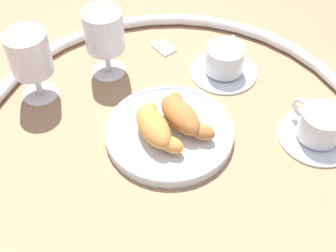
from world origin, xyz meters
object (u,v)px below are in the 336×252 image
object	(u,v)px
croissant_large	(155,127)
juice_glass_left	(104,34)
coffee_cup_far	(225,62)
sugar_packet	(164,47)
croissant_small	(184,116)
coffee_cup_near	(319,127)
juice_glass_right	(30,57)
pastry_plate	(168,133)

from	to	relation	value
croissant_large	juice_glass_left	size ratio (longest dim) A/B	0.87
coffee_cup_far	sugar_packet	bearing A→B (deg)	-176.35
croissant_small	coffee_cup_far	xyz separation A→B (m)	(-0.03, 0.18, -0.01)
croissant_small	coffee_cup_near	size ratio (longest dim) A/B	0.94
juice_glass_left	juice_glass_right	world-z (taller)	same
coffee_cup_near	coffee_cup_far	world-z (taller)	same
sugar_packet	juice_glass_right	bearing A→B (deg)	-97.27
croissant_large	coffee_cup_far	world-z (taller)	croissant_large
croissant_large	juice_glass_right	bearing A→B (deg)	-172.32
croissant_small	coffee_cup_far	distance (m)	0.18
pastry_plate	juice_glass_right	world-z (taller)	juice_glass_right
sugar_packet	pastry_plate	bearing A→B (deg)	-36.17
coffee_cup_far	sugar_packet	xyz separation A→B (m)	(-0.14, -0.01, -0.02)
croissant_large	croissant_small	size ratio (longest dim) A/B	0.96
sugar_packet	juice_glass_left	bearing A→B (deg)	-94.62
pastry_plate	coffee_cup_far	xyz separation A→B (m)	(-0.01, 0.21, 0.02)
pastry_plate	juice_glass_right	xyz separation A→B (m)	(-0.26, -0.06, 0.08)
croissant_small	coffee_cup_near	bearing A→B (deg)	32.78
sugar_packet	coffee_cup_near	bearing A→B (deg)	8.79
croissant_small	juice_glass_left	bearing A→B (deg)	167.97
croissant_large	juice_glass_left	bearing A→B (deg)	153.61
coffee_cup_near	juice_glass_left	distance (m)	0.43
juice_glass_left	croissant_large	bearing A→B (deg)	-26.39
coffee_cup_far	juice_glass_right	distance (m)	0.37
pastry_plate	croissant_large	xyz separation A→B (m)	(-0.01, -0.02, 0.03)
juice_glass_left	juice_glass_right	xyz separation A→B (m)	(-0.06, -0.13, 0.00)
croissant_large	coffee_cup_far	xyz separation A→B (m)	(-0.00, 0.23, -0.01)
croissant_large	juice_glass_right	distance (m)	0.26
croissant_small	juice_glass_right	size ratio (longest dim) A/B	0.91
croissant_large	coffee_cup_near	world-z (taller)	croissant_large
croissant_small	sugar_packet	xyz separation A→B (m)	(-0.17, 0.17, -0.04)
croissant_small	coffee_cup_far	world-z (taller)	croissant_small
pastry_plate	sugar_packet	size ratio (longest dim) A/B	4.54
croissant_small	sugar_packet	size ratio (longest dim) A/B	2.55
croissant_small	coffee_cup_far	bearing A→B (deg)	98.17
coffee_cup_near	sugar_packet	world-z (taller)	coffee_cup_near
juice_glass_right	sugar_packet	bearing A→B (deg)	66.97
coffee_cup_far	coffee_cup_near	bearing A→B (deg)	-13.62
coffee_cup_far	juice_glass_right	bearing A→B (deg)	-133.69
pastry_plate	coffee_cup_near	xyz separation A→B (m)	(0.21, 0.15, 0.02)
croissant_small	pastry_plate	bearing A→B (deg)	-116.99
croissant_small	coffee_cup_near	xyz separation A→B (m)	(0.20, 0.13, -0.01)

